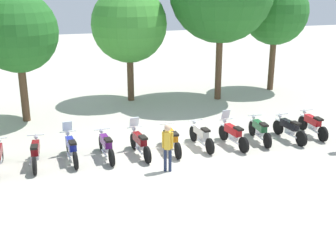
% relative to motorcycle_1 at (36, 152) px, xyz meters
% --- Properties ---
extents(ground_plane, '(80.00, 80.00, 0.00)m').
position_rel_motorcycle_1_xyz_m(ground_plane, '(5.11, -0.19, -0.50)').
color(ground_plane, '#BCB7A8').
extents(motorcycle_1, '(0.62, 2.19, 0.99)m').
position_rel_motorcycle_1_xyz_m(motorcycle_1, '(0.00, 0.00, 0.00)').
color(motorcycle_1, black).
rests_on(motorcycle_1, ground_plane).
extents(motorcycle_2, '(0.62, 2.19, 1.37)m').
position_rel_motorcycle_1_xyz_m(motorcycle_2, '(1.27, 0.06, 0.01)').
color(motorcycle_2, black).
rests_on(motorcycle_2, ground_plane).
extents(motorcycle_3, '(0.62, 2.19, 0.99)m').
position_rel_motorcycle_1_xyz_m(motorcycle_3, '(2.55, -0.07, 0.00)').
color(motorcycle_3, black).
rests_on(motorcycle_3, ground_plane).
extents(motorcycle_4, '(0.62, 2.19, 1.37)m').
position_rel_motorcycle_1_xyz_m(motorcycle_4, '(3.83, -0.18, 0.01)').
color(motorcycle_4, black).
rests_on(motorcycle_4, ground_plane).
extents(motorcycle_5, '(0.62, 2.19, 0.99)m').
position_rel_motorcycle_1_xyz_m(motorcycle_5, '(5.11, -0.15, 0.00)').
color(motorcycle_5, black).
rests_on(motorcycle_5, ground_plane).
extents(motorcycle_6, '(0.62, 2.19, 0.99)m').
position_rel_motorcycle_1_xyz_m(motorcycle_6, '(6.39, -0.07, 0.00)').
color(motorcycle_6, black).
rests_on(motorcycle_6, ground_plane).
extents(motorcycle_7, '(0.62, 2.19, 1.37)m').
position_rel_motorcycle_1_xyz_m(motorcycle_7, '(7.66, -0.32, 0.01)').
color(motorcycle_7, black).
rests_on(motorcycle_7, ground_plane).
extents(motorcycle_8, '(0.62, 2.19, 0.99)m').
position_rel_motorcycle_1_xyz_m(motorcycle_8, '(8.95, -0.18, 0.00)').
color(motorcycle_8, black).
rests_on(motorcycle_8, ground_plane).
extents(motorcycle_9, '(0.62, 2.19, 0.99)m').
position_rel_motorcycle_1_xyz_m(motorcycle_9, '(10.22, -0.39, 0.00)').
color(motorcycle_9, black).
rests_on(motorcycle_9, ground_plane).
extents(motorcycle_10, '(0.62, 2.19, 0.99)m').
position_rel_motorcycle_1_xyz_m(motorcycle_10, '(11.50, -0.17, 0.00)').
color(motorcycle_10, black).
rests_on(motorcycle_10, ground_plane).
extents(person_1, '(0.39, 0.30, 1.73)m').
position_rel_motorcycle_1_xyz_m(person_1, '(4.41, -1.91, 0.51)').
color(person_1, '#232D4C').
rests_on(person_1, ground_plane).
extents(tree_1, '(3.66, 3.66, 6.02)m').
position_rel_motorcycle_1_xyz_m(tree_1, '(-0.33, 5.65, 3.66)').
color(tree_1, brown).
rests_on(tree_1, ground_plane).
extents(tree_2, '(4.04, 4.04, 6.18)m').
position_rel_motorcycle_1_xyz_m(tree_2, '(5.27, 7.81, 3.64)').
color(tree_2, brown).
rests_on(tree_2, ground_plane).
extents(tree_4, '(3.79, 3.79, 6.51)m').
position_rel_motorcycle_1_xyz_m(tree_4, '(13.96, 7.72, 4.09)').
color(tree_4, brown).
rests_on(tree_4, ground_plane).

